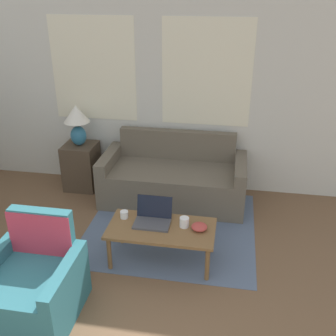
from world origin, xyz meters
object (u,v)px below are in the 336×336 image
Objects in this scene: couch at (174,180)px; snack_bowl at (199,227)px; armchair at (34,286)px; cup_yellow at (184,222)px; laptop at (153,217)px; coffee_table at (161,231)px; cup_navy at (124,214)px; table_lamp at (77,121)px.

couch is 1.32m from snack_bowl.
snack_bowl is at bearing -70.25° from couch.
armchair reaches higher than cup_yellow.
couch reaches higher than laptop.
cup_yellow is (0.22, 0.05, 0.09)m from coffee_table.
cup_yellow is (1.14, 0.90, 0.18)m from armchair.
coffee_table is 0.24m from cup_yellow.
cup_navy is at bearing 174.93° from cup_yellow.
snack_bowl is (0.37, 0.03, 0.07)m from coffee_table.
armchair is (-0.85, -2.11, -0.01)m from couch.
armchair is at bearing -111.99° from couch.
cup_navy is (0.95, -1.27, -0.52)m from table_lamp.
cup_yellow is at bearing -76.34° from couch.
couch reaches higher than cup_navy.
couch is 11.56× the size of snack_bowl.
cup_navy is (-0.40, 0.11, 0.08)m from coffee_table.
laptop is at bearing -91.14° from couch.
cup_navy is at bearing 61.16° from armchair.
laptop is at bearing -5.33° from cup_navy.
cup_navy is 0.53× the size of snack_bowl.
couch is 2.12× the size of armchair.
table_lamp is at bearing 139.94° from cup_yellow.
armchair is 10.34× the size of cup_navy.
coffee_table is 6.79× the size of snack_bowl.
coffee_table is at bearing 42.29° from armchair.
cup_navy is 0.81× the size of cup_yellow.
table_lamp reaches higher than coffee_table.
couch is 2.27m from armchair.
armchair is 2.36m from table_lamp.
couch is at bearing 109.75° from snack_bowl.
couch is at bearing 74.21° from cup_navy.
laptop is 0.32m from cup_yellow.
coffee_table is at bearing -45.42° from table_lamp.
snack_bowl reaches higher than coffee_table.
table_lamp reaches higher than couch.
table_lamp is 1.51× the size of laptop.
cup_yellow is (1.57, -1.32, -0.51)m from table_lamp.
laptop is at bearing 175.17° from cup_yellow.
table_lamp is 1.87m from laptop.
table_lamp reaches higher than cup_yellow.
coffee_table is at bearing -38.63° from laptop.
couch is 5.04× the size of laptop.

